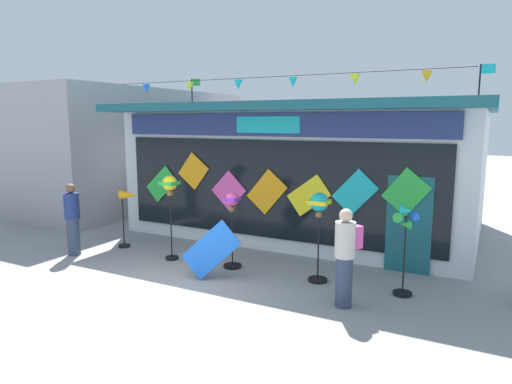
{
  "coord_description": "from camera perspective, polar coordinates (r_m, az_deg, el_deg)",
  "views": [
    {
      "loc": [
        5.27,
        -5.88,
        3.1
      ],
      "look_at": [
        0.34,
        3.44,
        1.43
      ],
      "focal_mm": 31.7,
      "sensor_mm": 36.0,
      "label": 1
    }
  ],
  "objects": [
    {
      "name": "display_kite_on_ground",
      "position": [
        8.95,
        -5.69,
        -7.29
      ],
      "size": [
        1.19,
        0.36,
        1.19
      ],
      "primitive_type": "cube",
      "rotation": [
        -0.3,
        0.79,
        0.0
      ],
      "color": "blue",
      "rests_on": "ground_plane"
    },
    {
      "name": "person_mid_plaza",
      "position": [
        11.28,
        -22.15,
        -3.15
      ],
      "size": [
        0.34,
        0.34,
        1.68
      ],
      "rotation": [
        0.0,
        0.0,
        3.51
      ],
      "color": "#333D56",
      "rests_on": "ground_plane"
    },
    {
      "name": "person_near_camera",
      "position": [
        7.71,
        11.23,
        -7.85
      ],
      "size": [
        0.42,
        0.48,
        1.68
      ],
      "rotation": [
        0.0,
        0.0,
        5.76
      ],
      "color": "#333D56",
      "rests_on": "ground_plane"
    },
    {
      "name": "wind_spinner_center_right",
      "position": [
        8.69,
        7.96,
        -2.64
      ],
      "size": [
        0.38,
        0.38,
        1.75
      ],
      "color": "black",
      "rests_on": "ground_plane"
    },
    {
      "name": "wind_spinner_right",
      "position": [
        8.37,
        18.3,
        -5.22
      ],
      "size": [
        0.42,
        0.34,
        1.64
      ],
      "color": "black",
      "rests_on": "ground_plane"
    },
    {
      "name": "neighbour_building",
      "position": [
        18.91,
        -18.11,
        5.51
      ],
      "size": [
        6.76,
        9.28,
        4.2
      ],
      "primitive_type": "cube",
      "color": "#99999E",
      "rests_on": "ground_plane"
    },
    {
      "name": "wind_spinner_far_left",
      "position": [
        11.4,
        -15.82,
        -1.53
      ],
      "size": [
        0.64,
        0.3,
        1.44
      ],
      "color": "black",
      "rests_on": "ground_plane"
    },
    {
      "name": "wind_spinner_center_left",
      "position": [
        9.5,
        -3.04,
        -2.78
      ],
      "size": [
        0.39,
        0.39,
        1.63
      ],
      "color": "black",
      "rests_on": "ground_plane"
    },
    {
      "name": "wind_spinner_left",
      "position": [
        10.16,
        -10.8,
        0.05
      ],
      "size": [
        0.34,
        0.34,
        1.91
      ],
      "color": "black",
      "rests_on": "ground_plane"
    },
    {
      "name": "kite_shop_building",
      "position": [
        13.15,
        7.04,
        3.17
      ],
      "size": [
        9.31,
        6.51,
        4.44
      ],
      "color": "silver",
      "rests_on": "ground_plane"
    },
    {
      "name": "ground_plane",
      "position": [
        8.48,
        -13.34,
        -12.69
      ],
      "size": [
        80.0,
        80.0,
        0.0
      ],
      "primitive_type": "plane",
      "color": "gray"
    }
  ]
}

